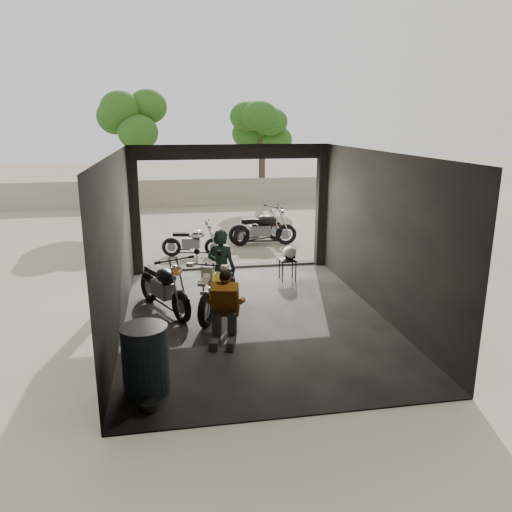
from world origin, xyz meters
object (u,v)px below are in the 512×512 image
object	(u,v)px
main_bike	(218,285)
mechanic	(224,310)
rider	(221,269)
sign_post	(357,197)
outside_bike_c	(263,226)
helmet	(289,252)
outside_bike_b	(259,225)
outside_bike_a	(192,239)
oil_drum	(145,361)
left_bike	(164,283)
stool	(288,262)

from	to	relation	value
main_bike	mechanic	bearing A→B (deg)	-66.19
rider	sign_post	world-z (taller)	sign_post
outside_bike_c	mechanic	world-z (taller)	outside_bike_c
mechanic	helmet	world-z (taller)	mechanic
main_bike	outside_bike_b	bearing A→B (deg)	96.93
outside_bike_b	outside_bike_c	bearing A→B (deg)	163.13
helmet	mechanic	bearing A→B (deg)	-112.22
outside_bike_a	oil_drum	bearing A→B (deg)	-178.14
left_bike	rider	distance (m)	1.19
main_bike	mechanic	distance (m)	1.35
outside_bike_b	sign_post	xyz separation A→B (m)	(2.27, -2.43, 1.18)
outside_bike_b	rider	xyz separation A→B (m)	(-1.79, -5.52, 0.26)
rider	helmet	bearing A→B (deg)	-110.77
mechanic	left_bike	bearing A→B (deg)	135.21
left_bike	oil_drum	xyz separation A→B (m)	(-0.25, -3.15, -0.12)
outside_bike_c	mechanic	distance (m)	7.15
main_bike	oil_drum	xyz separation A→B (m)	(-1.31, -2.82, -0.10)
outside_bike_c	outside_bike_a	bearing A→B (deg)	119.21
outside_bike_c	rider	xyz separation A→B (m)	(-1.84, -5.17, 0.21)
outside_bike_a	sign_post	bearing A→B (deg)	-93.89
sign_post	outside_bike_c	bearing A→B (deg)	118.24
main_bike	outside_bike_a	world-z (taller)	main_bike
main_bike	helmet	world-z (taller)	main_bike
outside_bike_c	sign_post	xyz separation A→B (m)	(2.21, -2.08, 1.13)
outside_bike_b	oil_drum	xyz separation A→B (m)	(-3.21, -8.69, -0.07)
outside_bike_b	left_bike	bearing A→B (deg)	125.60
outside_bike_c	stool	world-z (taller)	outside_bike_c
oil_drum	main_bike	bearing A→B (deg)	65.12
outside_bike_a	outside_bike_b	bearing A→B (deg)	-48.28
stool	outside_bike_c	bearing A→B (deg)	88.68
outside_bike_c	rider	distance (m)	5.50
outside_bike_a	stool	xyz separation A→B (m)	(2.14, -2.65, -0.05)
outside_bike_a	outside_bike_b	size ratio (longest dim) A/B	0.91
stool	helmet	world-z (taller)	helmet
main_bike	helmet	distance (m)	2.69
outside_bike_c	oil_drum	size ratio (longest dim) A/B	1.83
outside_bike_c	helmet	xyz separation A→B (m)	(-0.04, -3.63, 0.08)
outside_bike_b	mechanic	world-z (taller)	mechanic
outside_bike_a	outside_bike_c	distance (m)	2.43
helmet	rider	bearing A→B (deg)	-130.69
stool	left_bike	bearing A→B (deg)	-152.25
mechanic	sign_post	distance (m)	6.47
stool	oil_drum	size ratio (longest dim) A/B	0.54
main_bike	oil_drum	bearing A→B (deg)	-90.01
main_bike	rider	bearing A→B (deg)	96.58
main_bike	outside_bike_a	distance (m)	4.54
outside_bike_a	stool	size ratio (longest dim) A/B	2.81
left_bike	mechanic	xyz separation A→B (m)	(1.04, -1.68, -0.01)
main_bike	rider	world-z (taller)	rider
left_bike	mechanic	distance (m)	1.98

